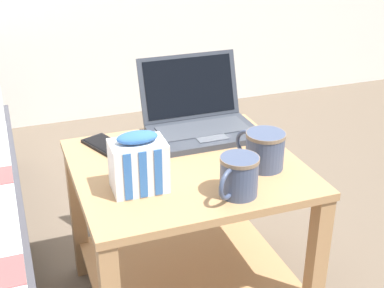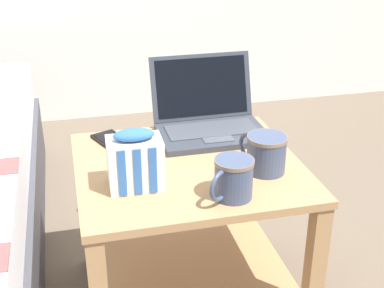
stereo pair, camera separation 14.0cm
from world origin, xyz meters
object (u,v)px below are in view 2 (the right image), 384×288
Objects in this scene: cell_phone at (113,141)px; mug_front_left at (233,177)px; mug_front_right at (266,152)px; snack_bag at (135,161)px; laptop at (209,118)px.

mug_front_left is at bearing -57.14° from cell_phone.
mug_front_left is 0.46m from cell_phone.
mug_front_right is 0.90× the size of snack_bag.
snack_bag is at bearing 153.02° from mug_front_left.
mug_front_left is 0.89× the size of mug_front_right.
mug_front_left is at bearing -138.74° from mug_front_right.
mug_front_right is at bearing 41.26° from mug_front_left.
laptop is 2.31× the size of mug_front_right.
mug_front_right is at bearing -0.16° from snack_bag.
cell_phone is (-0.38, 0.27, -0.05)m from mug_front_right.
snack_bag is at bearing -133.27° from laptop.
cell_phone is (-0.03, 0.27, -0.07)m from snack_bag.
mug_front_right is (0.13, 0.11, 0.00)m from mug_front_left.
cell_phone is at bearing 96.05° from snack_bag.
snack_bag is (-0.22, 0.11, 0.01)m from mug_front_left.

